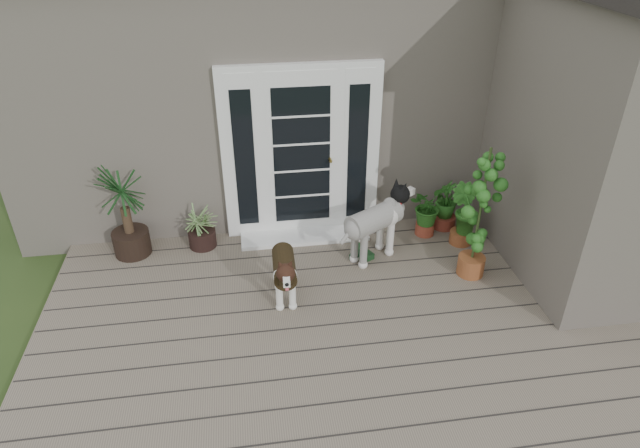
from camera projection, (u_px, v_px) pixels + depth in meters
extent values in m
cube|color=#6B5B4C|center=(351.00, 350.00, 5.33)|extent=(6.20, 4.60, 0.12)
cube|color=#665E54|center=(298.00, 75.00, 8.16)|extent=(7.40, 4.00, 3.10)
cube|color=#665E54|center=(601.00, 147.00, 5.86)|extent=(1.60, 2.40, 3.10)
cube|color=white|center=(301.00, 153.00, 6.58)|extent=(1.90, 0.14, 2.15)
cube|color=white|center=(305.00, 236.00, 6.96)|extent=(1.60, 0.40, 0.05)
imported|color=#2D651C|center=(426.00, 214.00, 6.90)|extent=(0.65, 0.65, 0.58)
imported|color=#25631C|center=(463.00, 223.00, 6.72)|extent=(0.54, 0.54, 0.58)
imported|color=#1A5518|center=(445.00, 210.00, 7.07)|extent=(0.36, 0.36, 0.50)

